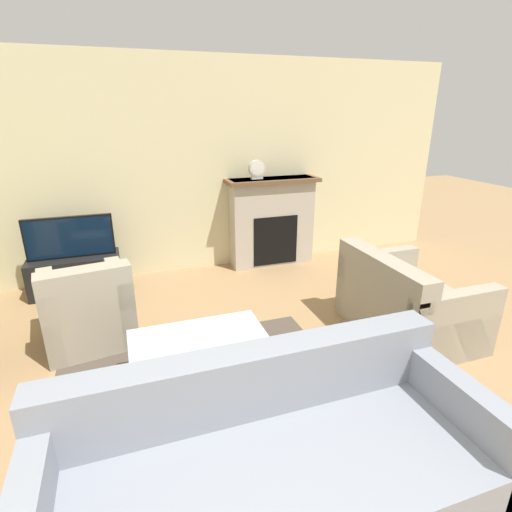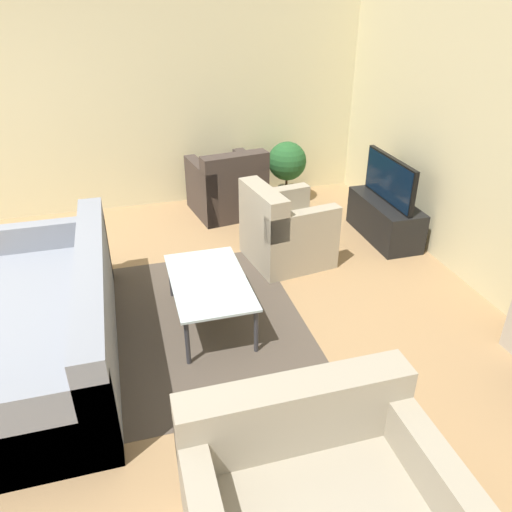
{
  "view_description": "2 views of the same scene",
  "coord_description": "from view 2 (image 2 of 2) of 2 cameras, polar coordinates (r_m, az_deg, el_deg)",
  "views": [
    {
      "loc": [
        -0.42,
        -0.63,
        2.06
      ],
      "look_at": [
        0.61,
        2.37,
        0.89
      ],
      "focal_mm": 28.0,
      "sensor_mm": 36.0,
      "label": 1
    },
    {
      "loc": [
        3.46,
        1.46,
        2.54
      ],
      "look_at": [
        0.23,
        2.37,
        0.69
      ],
      "focal_mm": 35.0,
      "sensor_mm": 36.0,
      "label": 2
    }
  ],
  "objects": [
    {
      "name": "tv_stand",
      "position": [
        5.75,
        14.48,
        4.12
      ],
      "size": [
        1.02,
        0.43,
        0.44
      ],
      "color": "black",
      "rests_on": "ground_plane"
    },
    {
      "name": "tv",
      "position": [
        5.57,
        15.04,
        8.42
      ],
      "size": [
        0.96,
        0.06,
        0.49
      ],
      "color": "black",
      "rests_on": "tv_stand"
    },
    {
      "name": "armchair_by_window",
      "position": [
        6.16,
        -3.28,
        7.57
      ],
      "size": [
        0.91,
        0.9,
        0.82
      ],
      "rotation": [
        0.0,
        0.0,
        -1.42
      ],
      "color": "#3D332D",
      "rests_on": "ground_plane"
    },
    {
      "name": "couch_loveseat",
      "position": [
        2.74,
        6.65,
        -26.62
      ],
      "size": [
        0.9,
        1.22,
        0.82
      ],
      "rotation": [
        0.0,
        0.0,
        1.57
      ],
      "color": "#9E937F",
      "rests_on": "ground_plane"
    },
    {
      "name": "couch_sectional",
      "position": [
        4.04,
        -22.08,
        -7.49
      ],
      "size": [
        2.31,
        0.96,
        0.82
      ],
      "color": "gray",
      "rests_on": "ground_plane"
    },
    {
      "name": "wall_left",
      "position": [
        6.34,
        -8.71,
        17.79
      ],
      "size": [
        0.06,
        7.51,
        2.7
      ],
      "color": "beige",
      "rests_on": "ground_plane"
    },
    {
      "name": "wall_back",
      "position": [
        4.78,
        25.62,
        11.72
      ],
      "size": [
        8.38,
        0.06,
        2.7
      ],
      "color": "beige",
      "rests_on": "ground_plane"
    },
    {
      "name": "potted_plant",
      "position": [
        6.44,
        3.57,
        10.43
      ],
      "size": [
        0.49,
        0.49,
        0.79
      ],
      "color": "beige",
      "rests_on": "ground_plane"
    },
    {
      "name": "coffee_table",
      "position": [
        4.1,
        -5.39,
        -3.2
      ],
      "size": [
        1.04,
        0.61,
        0.41
      ],
      "color": "#333338",
      "rests_on": "ground_plane"
    },
    {
      "name": "armchair_accent",
      "position": [
        5.05,
        3.28,
        2.61
      ],
      "size": [
        0.85,
        0.86,
        0.82
      ],
      "rotation": [
        0.0,
        0.0,
        3.29
      ],
      "color": "#9E937F",
      "rests_on": "ground_plane"
    },
    {
      "name": "area_rug",
      "position": [
        4.29,
        -7.06,
        -7.65
      ],
      "size": [
        2.24,
        1.81,
        0.0
      ],
      "color": "#4C4238",
      "rests_on": "ground_plane"
    }
  ]
}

